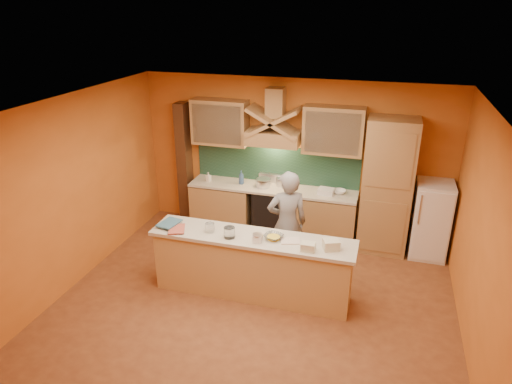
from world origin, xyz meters
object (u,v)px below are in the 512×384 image
(mixing_bowl, at_px, (273,237))
(stove, at_px, (272,211))
(fridge, at_px, (431,220))
(person, at_px, (287,223))
(kitchen_scale, at_px, (258,239))

(mixing_bowl, bearing_deg, stove, 104.97)
(fridge, relative_size, mixing_bowl, 5.24)
(stove, height_order, person, person)
(kitchen_scale, bearing_deg, person, 77.58)
(stove, bearing_deg, person, -65.41)
(stove, relative_size, mixing_bowl, 3.63)
(fridge, bearing_deg, stove, 180.00)
(fridge, bearing_deg, mixing_bowl, -139.29)
(person, bearing_deg, mixing_bowl, 64.66)
(stove, height_order, kitchen_scale, kitchen_scale)
(mixing_bowl, bearing_deg, person, 87.49)
(fridge, xyz_separation_m, kitchen_scale, (-2.38, -2.03, 0.34))
(stove, height_order, fridge, fridge)
(person, bearing_deg, kitchen_scale, 53.06)
(person, relative_size, mixing_bowl, 6.81)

